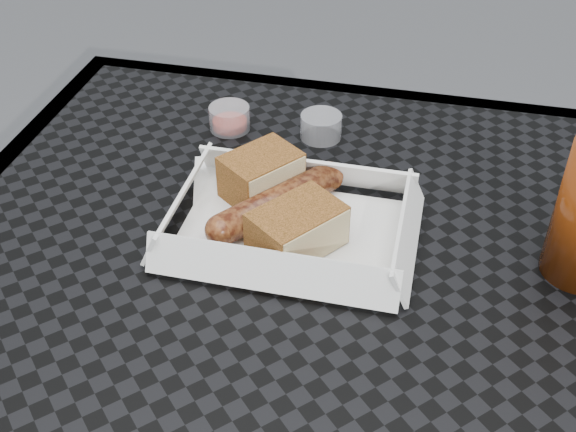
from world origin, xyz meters
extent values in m
cube|color=black|center=(0.00, 0.00, 0.74)|extent=(0.80, 0.80, 0.01)
cube|color=black|center=(0.00, 0.39, 0.73)|extent=(0.80, 0.03, 0.03)
cylinder|color=black|center=(-0.35, 0.35, 0.36)|extent=(0.03, 0.03, 0.73)
cylinder|color=black|center=(0.35, 0.35, 0.36)|extent=(0.03, 0.03, 0.73)
cube|color=white|center=(-0.03, 0.07, 0.75)|extent=(0.22, 0.15, 0.00)
cylinder|color=brown|center=(-0.05, 0.09, 0.77)|extent=(0.11, 0.13, 0.03)
sphere|color=brown|center=(-0.01, 0.15, 0.77)|extent=(0.03, 0.03, 0.03)
sphere|color=brown|center=(-0.09, 0.04, 0.77)|extent=(0.03, 0.03, 0.03)
cube|color=brown|center=(-0.08, 0.12, 0.77)|extent=(0.09, 0.10, 0.05)
cube|color=brown|center=(-0.02, 0.05, 0.77)|extent=(0.10, 0.10, 0.04)
cylinder|color=red|center=(0.02, 0.02, 0.75)|extent=(0.02, 0.02, 0.00)
torus|color=white|center=(0.02, 0.01, 0.75)|extent=(0.02, 0.02, 0.00)
cube|color=#B2D17F|center=(0.03, 0.02, 0.75)|extent=(0.02, 0.02, 0.00)
cube|color=white|center=(-0.09, 0.14, 0.75)|extent=(0.15, 0.15, 0.00)
cylinder|color=maroon|center=(-0.15, 0.25, 0.76)|extent=(0.05, 0.05, 0.03)
cylinder|color=silver|center=(-0.04, 0.26, 0.76)|extent=(0.05, 0.05, 0.03)
camera|label=1|loc=(0.10, -0.48, 1.22)|focal=45.00mm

